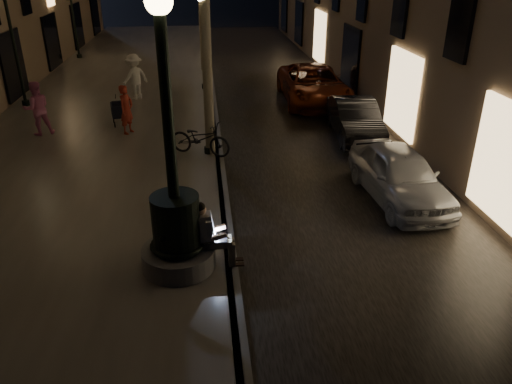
{
  "coord_description": "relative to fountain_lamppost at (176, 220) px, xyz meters",
  "views": [
    {
      "loc": [
        -0.39,
        -6.17,
        5.66
      ],
      "look_at": [
        0.59,
        3.0,
        1.23
      ],
      "focal_mm": 35.0,
      "sensor_mm": 36.0,
      "label": 1
    }
  ],
  "objects": [
    {
      "name": "curb_strip",
      "position": [
        1.0,
        13.0,
        -1.11
      ],
      "size": [
        0.25,
        45.0,
        0.2
      ],
      "primitive_type": "cube",
      "color": "#59595B",
      "rests_on": "ground"
    },
    {
      "name": "pedestrian_pink",
      "position": [
        -4.81,
        8.33,
        -0.13
      ],
      "size": [
        1.05,
        0.96,
        1.76
      ],
      "primitive_type": "imported",
      "rotation": [
        0.0,
        0.0,
        3.56
      ],
      "color": "pink",
      "rests_on": "promenade"
    },
    {
      "name": "lamp_left_c",
      "position": [
        -6.4,
        22.0,
        2.02
      ],
      "size": [
        0.36,
        0.36,
        4.81
      ],
      "color": "black",
      "rests_on": "promenade"
    },
    {
      "name": "lamp_curb_c",
      "position": [
        0.7,
        22.0,
        2.02
      ],
      "size": [
        0.36,
        0.36,
        4.81
      ],
      "color": "black",
      "rests_on": "promenade"
    },
    {
      "name": "promenade",
      "position": [
        -3.0,
        13.0,
        -1.11
      ],
      "size": [
        8.0,
        45.0,
        0.2
      ],
      "primitive_type": "cube",
      "color": "#615B56",
      "rests_on": "ground"
    },
    {
      "name": "seated_man_laptop",
      "position": [
        0.61,
        0.0,
        -0.3
      ],
      "size": [
        0.98,
        0.33,
        1.35
      ],
      "color": "tan",
      "rests_on": "promenade"
    },
    {
      "name": "lamp_left_b",
      "position": [
        -6.4,
        12.0,
        2.02
      ],
      "size": [
        0.36,
        0.36,
        4.81
      ],
      "color": "black",
      "rests_on": "promenade"
    },
    {
      "name": "fountain_lamppost",
      "position": [
        0.0,
        0.0,
        0.0
      ],
      "size": [
        1.4,
        1.4,
        5.21
      ],
      "color": "#59595B",
      "rests_on": "promenade"
    },
    {
      "name": "ground",
      "position": [
        1.0,
        13.0,
        -1.21
      ],
      "size": [
        120.0,
        120.0,
        0.0
      ],
      "primitive_type": "plane",
      "color": "black",
      "rests_on": "ground"
    },
    {
      "name": "car_second",
      "position": [
        5.62,
        7.45,
        -0.58
      ],
      "size": [
        1.62,
        3.94,
        1.27
      ],
      "primitive_type": "imported",
      "rotation": [
        0.0,
        0.0,
        -0.07
      ],
      "color": "black",
      "rests_on": "ground"
    },
    {
      "name": "cobble_lane",
      "position": [
        4.0,
        13.0,
        -1.2
      ],
      "size": [
        6.0,
        45.0,
        0.02
      ],
      "primitive_type": "cube",
      "color": "black",
      "rests_on": "ground"
    },
    {
      "name": "pedestrian_red",
      "position": [
        -1.93,
        8.15,
        -0.21
      ],
      "size": [
        0.62,
        0.7,
        1.61
      ],
      "primitive_type": "imported",
      "rotation": [
        0.0,
        0.0,
        1.08
      ],
      "color": "#AF3323",
      "rests_on": "promenade"
    },
    {
      "name": "stroller",
      "position": [
        -2.38,
        9.1,
        -0.49
      ],
      "size": [
        0.57,
        1.03,
        1.04
      ],
      "rotation": [
        0.0,
        0.0,
        0.22
      ],
      "color": "black",
      "rests_on": "promenade"
    },
    {
      "name": "pedestrian_white",
      "position": [
        -2.14,
        12.56,
        -0.1
      ],
      "size": [
        1.33,
        1.28,
        1.81
      ],
      "primitive_type": "imported",
      "rotation": [
        0.0,
        0.0,
        3.86
      ],
      "color": "white",
      "rests_on": "promenade"
    },
    {
      "name": "lamp_curb_b",
      "position": [
        0.7,
        14.0,
        2.02
      ],
      "size": [
        0.36,
        0.36,
        4.81
      ],
      "color": "black",
      "rests_on": "promenade"
    },
    {
      "name": "car_third",
      "position": [
        5.14,
        11.9,
        -0.46
      ],
      "size": [
        2.6,
        5.43,
        1.5
      ],
      "primitive_type": "imported",
      "rotation": [
        0.0,
        0.0,
        -0.02
      ],
      "color": "maroon",
      "rests_on": "ground"
    },
    {
      "name": "lamp_curb_a",
      "position": [
        0.7,
        6.0,
        2.02
      ],
      "size": [
        0.36,
        0.36,
        4.81
      ],
      "color": "black",
      "rests_on": "promenade"
    },
    {
      "name": "bicycle",
      "position": [
        0.46,
        5.9,
        -0.51
      ],
      "size": [
        2.01,
        1.44,
        1.0
      ],
      "primitive_type": "imported",
      "rotation": [
        0.0,
        0.0,
        1.11
      ],
      "color": "black",
      "rests_on": "promenade"
    },
    {
      "name": "car_front",
      "position": [
        5.38,
        2.76,
        -0.55
      ],
      "size": [
        1.81,
        4.0,
        1.33
      ],
      "primitive_type": "imported",
      "rotation": [
        0.0,
        0.0,
        0.06
      ],
      "color": "#AEB0B6",
      "rests_on": "ground"
    }
  ]
}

